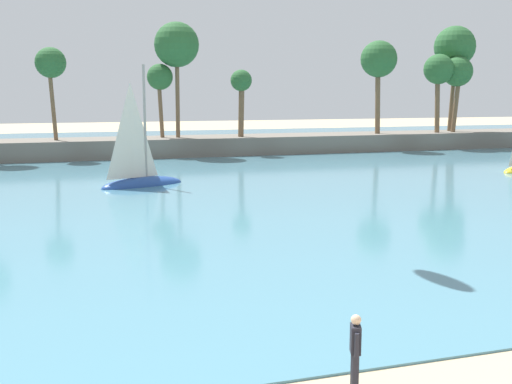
% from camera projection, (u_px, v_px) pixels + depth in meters
% --- Properties ---
extents(sea, '(220.00, 88.84, 0.06)m').
position_uv_depth(sea, '(129.00, 162.00, 55.51)').
color(sea, teal).
rests_on(sea, ground).
extents(palm_headland, '(118.69, 6.00, 13.40)m').
position_uv_depth(palm_headland, '(161.00, 122.00, 60.16)').
color(palm_headland, slate).
rests_on(palm_headland, ground).
extents(person_at_waterline, '(0.31, 0.52, 1.67)m').
position_uv_depth(person_at_waterline, '(355.00, 351.00, 12.69)').
color(person_at_waterline, '#23232D').
rests_on(person_at_waterline, ground).
extents(sailboat_toward_headland, '(6.03, 3.67, 8.39)m').
position_uv_depth(sailboat_toward_headland, '(141.00, 174.00, 40.87)').
color(sailboat_toward_headland, '#234793').
rests_on(sailboat_toward_headland, sea).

